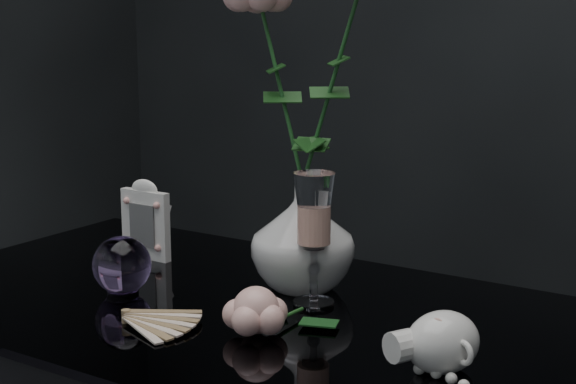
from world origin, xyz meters
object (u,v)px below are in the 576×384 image
Objects in this scene: pearl_jar at (443,339)px; wine_glass at (314,240)px; vase at (303,237)px; loose_rose at (256,311)px; paperweight at (122,265)px; picture_frame at (146,219)px.

wine_glass is at bearing -178.22° from pearl_jar.
vase reaches higher than pearl_jar.
loose_rose is at bearing -75.26° from vase.
wine_glass reaches higher than paperweight.
picture_frame reaches higher than paperweight.
picture_frame is 0.19m from paperweight.
loose_rose is at bearing -27.30° from picture_frame.
vase is at bearing 37.62° from paperweight.
vase is 1.85× the size of paperweight.
paperweight is (-0.26, -0.11, -0.05)m from wine_glass.
loose_rose is (0.36, -0.19, -0.04)m from picture_frame.
vase is 0.07m from wine_glass.
loose_rose is at bearing -6.78° from paperweight.
wine_glass is (0.05, -0.05, 0.01)m from vase.
wine_glass is 1.41× the size of picture_frame.
wine_glass is 0.72× the size of pearl_jar.
vase is 0.20m from loose_rose.
loose_rose is 0.71× the size of pearl_jar.
paperweight is (0.10, -0.16, -0.02)m from picture_frame.
vase is at bearing 134.26° from wine_glass.
wine_glass reaches higher than loose_rose.
paperweight is 0.46× the size of loose_rose.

